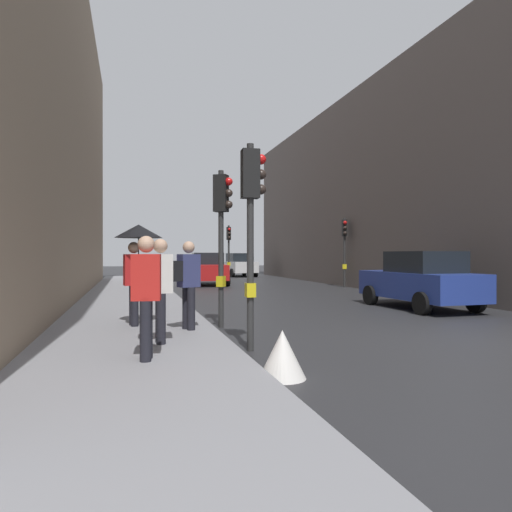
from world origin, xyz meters
The scene contains 15 objects.
ground_plane centered at (0.00, 0.00, 0.00)m, with size 120.00×120.00×0.00m, color #28282B.
sidewalk_kerb centered at (-6.19, 6.00, 0.08)m, with size 3.32×40.00×0.16m, color gray.
building_facade_right centered at (10.53, 12.22, 4.96)m, with size 12.00×33.87×9.92m, color #5B514C.
traffic_light_mid_street centered at (4.22, 13.64, 2.43)m, with size 0.32×0.45×3.52m.
traffic_light_far_median centered at (-0.09, 21.43, 2.44)m, with size 0.24×0.43×3.54m.
traffic_light_near_right centered at (-4.21, 2.77, 2.47)m, with size 0.44×0.38×3.58m.
traffic_light_near_left centered at (-4.20, 0.14, 2.47)m, with size 0.43×0.25×3.57m.
car_red_sedan centered at (-2.09, 17.58, 0.88)m, with size 2.23×4.31×1.76m.
car_white_compact centered at (1.78, 26.59, 0.88)m, with size 2.27×4.33×1.76m.
car_blue_van centered at (2.38, 4.73, 0.88)m, with size 2.09×4.24×1.76m.
pedestrian_with_umbrella centered at (-6.08, 2.53, 1.84)m, with size 1.00×1.00×2.14m.
pedestrian_with_grey_backpack centered at (-5.14, 1.70, 1.16)m, with size 0.66×0.48×1.77m.
pedestrian_with_black_backpack centered at (-5.78, 0.42, 1.16)m, with size 0.60×0.36×1.77m.
pedestrian_in_red_jacket centered at (-6.01, -0.80, 1.13)m, with size 0.43×0.36×1.77m.
warning_sign_triangle centered at (-4.26, -1.68, 0.33)m, with size 0.64×0.64×0.65m, color silver.
Camera 1 is at (-6.24, -7.53, 1.66)m, focal length 32.28 mm.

